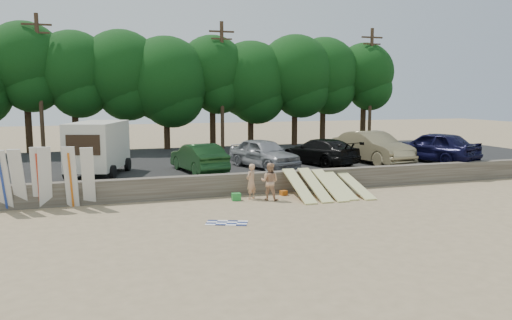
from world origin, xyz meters
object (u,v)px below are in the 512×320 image
object	(u,v)px
car_1	(199,158)
car_2	(264,153)
cooler	(236,197)
car_5	(433,147)
car_3	(320,151)
beachgoer_b	(270,182)
box_trailer	(98,145)
beachgoer_a	(251,181)
car_4	(372,147)

from	to	relation	value
car_1	car_2	world-z (taller)	car_2
cooler	car_5	bearing A→B (deg)	19.13
car_3	cooler	bearing A→B (deg)	18.82
car_2	car_5	size ratio (longest dim) A/B	0.88
car_3	beachgoer_b	world-z (taller)	car_3
box_trailer	cooler	xyz separation A→B (m)	(5.71, -4.64, -2.00)
beachgoer_b	cooler	xyz separation A→B (m)	(-1.43, 0.38, -0.67)
car_2	beachgoer_a	size ratio (longest dim) A/B	2.92
cooler	beachgoer_b	bearing A→B (deg)	-11.61
beachgoer_a	beachgoer_b	distance (m)	0.85
car_5	cooler	xyz separation A→B (m)	(-13.02, -3.72, -1.43)
box_trailer	beachgoer_b	xyz separation A→B (m)	(7.13, -5.01, -1.33)
box_trailer	car_2	world-z (taller)	box_trailer
box_trailer	cooler	distance (m)	7.62
car_3	car_5	xyz separation A→B (m)	(6.80, -1.05, 0.16)
car_3	box_trailer	bearing A→B (deg)	-18.05
car_3	cooler	world-z (taller)	car_3
car_4	beachgoer_b	world-z (taller)	car_4
beachgoer_b	cooler	world-z (taller)	beachgoer_b
car_4	beachgoer_a	bearing A→B (deg)	-161.97
car_4	car_5	size ratio (longest dim) A/B	1.04
box_trailer	beachgoer_a	world-z (taller)	box_trailer
car_1	beachgoer_a	distance (m)	4.30
car_1	car_3	xyz separation A→B (m)	(7.08, 0.74, -0.00)
car_4	car_5	distance (m)	3.69
car_3	car_4	bearing A→B (deg)	156.05
car_2	beachgoer_b	world-z (taller)	car_2
beachgoer_b	beachgoer_a	bearing A→B (deg)	1.24
cooler	box_trailer	bearing A→B (deg)	144.08
car_5	beachgoer_b	size ratio (longest dim) A/B	3.16
car_1	car_3	world-z (taller)	car_1
car_1	car_2	distance (m)	3.66
car_3	car_5	distance (m)	6.88
car_1	car_5	bearing A→B (deg)	168.03
car_4	car_5	bearing A→B (deg)	-20.56
box_trailer	car_2	distance (m)	8.51
box_trailer	car_5	size ratio (longest dim) A/B	0.86
car_5	beachgoer_a	xyz separation A→B (m)	(-12.31, -3.64, -0.80)
car_1	car_3	size ratio (longest dim) A/B	0.88
car_1	car_5	world-z (taller)	car_5
car_4	beachgoer_b	bearing A→B (deg)	-157.48
car_3	car_1	bearing A→B (deg)	-12.73
car_3	cooler	distance (m)	7.94
box_trailer	car_1	xyz separation A→B (m)	(4.84, -0.61, -0.73)
car_1	car_2	xyz separation A→B (m)	(3.64, 0.41, 0.06)
car_3	car_5	size ratio (longest dim) A/B	0.96
box_trailer	cooler	bearing A→B (deg)	-20.93
beachgoer_a	cooler	bearing A→B (deg)	-30.30
car_4	beachgoer_a	world-z (taller)	car_4
cooler	car_4	bearing A→B (deg)	28.61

